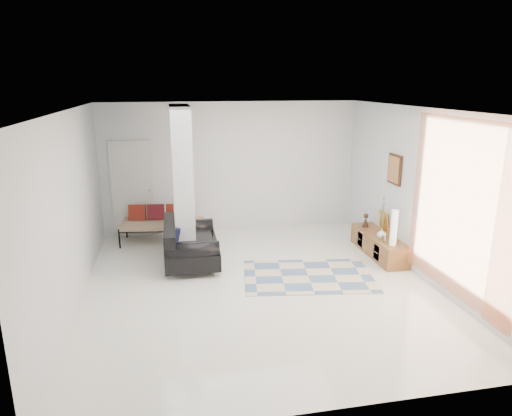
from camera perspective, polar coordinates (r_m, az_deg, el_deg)
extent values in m
plane|color=white|center=(7.50, 0.31, -9.66)|extent=(6.00, 6.00, 0.00)
plane|color=white|center=(6.81, 0.35, 12.21)|extent=(6.00, 6.00, 0.00)
plane|color=silver|center=(9.92, -3.13, 5.06)|extent=(6.00, 0.00, 6.00)
plane|color=silver|center=(4.29, 8.41, -9.32)|extent=(6.00, 0.00, 6.00)
plane|color=silver|center=(7.04, -22.20, -0.42)|extent=(0.00, 6.00, 6.00)
plane|color=silver|center=(8.02, 19.97, 1.65)|extent=(0.00, 6.00, 6.00)
cube|color=silver|center=(8.45, -9.19, 3.06)|extent=(0.35, 1.20, 2.80)
cube|color=silver|center=(9.89, -15.21, 2.25)|extent=(0.85, 0.06, 2.04)
plane|color=#D66638|center=(7.04, 24.17, -0.21)|extent=(0.00, 2.55, 2.55)
cube|color=#3A1E10|center=(8.72, 16.95, 4.64)|extent=(0.04, 0.45, 0.55)
cube|color=brown|center=(9.00, 15.11, -4.47)|extent=(0.45, 1.63, 0.40)
cube|color=#3A1E10|center=(8.61, 14.86, -5.39)|extent=(0.02, 0.22, 0.28)
cube|color=#3A1E10|center=(9.22, 12.92, -3.84)|extent=(0.02, 0.22, 0.28)
cube|color=#F2A747|center=(9.15, 15.68, -1.55)|extent=(0.09, 0.32, 0.40)
cube|color=silver|center=(8.57, 15.68, -3.69)|extent=(0.04, 0.10, 0.12)
cylinder|color=silver|center=(7.86, -10.52, -8.33)|extent=(0.05, 0.05, 0.10)
cylinder|color=silver|center=(9.08, -10.49, -5.01)|extent=(0.05, 0.05, 0.10)
cylinder|color=silver|center=(7.88, -5.13, -8.06)|extent=(0.05, 0.05, 0.10)
cylinder|color=silver|center=(9.10, -5.85, -4.79)|extent=(0.05, 0.05, 0.10)
cube|color=black|center=(8.40, -8.06, -5.17)|extent=(0.97, 1.58, 0.30)
cube|color=black|center=(8.29, -10.69, -3.15)|extent=(0.23, 1.56, 0.36)
cylinder|color=black|center=(7.70, -7.94, -5.27)|extent=(0.89, 0.30, 0.28)
cylinder|color=black|center=(8.94, -8.27, -2.32)|extent=(0.89, 0.30, 0.28)
cube|color=black|center=(8.28, -9.86, -2.98)|extent=(0.15, 0.57, 0.31)
cylinder|color=black|center=(9.42, -16.70, -3.70)|extent=(0.04, 0.04, 0.40)
cylinder|color=black|center=(9.20, -6.76, -3.60)|extent=(0.04, 0.04, 0.40)
cylinder|color=black|center=(10.04, -15.91, -2.46)|extent=(0.04, 0.04, 0.40)
cylinder|color=black|center=(9.83, -6.60, -2.33)|extent=(0.04, 0.04, 0.40)
cube|color=#C4B38F|center=(9.53, -11.60, -1.99)|extent=(1.72, 0.88, 0.12)
cube|color=maroon|center=(9.70, -14.65, -0.53)|extent=(0.36, 0.20, 0.33)
cube|color=#5B161D|center=(9.63, -12.40, -0.49)|extent=(0.36, 0.20, 0.33)
cube|color=maroon|center=(9.59, -10.14, -0.44)|extent=(0.36, 0.20, 0.33)
cube|color=beige|center=(7.89, 6.51, -8.42)|extent=(2.35, 1.75, 0.01)
cylinder|color=silver|center=(8.37, 16.86, -2.37)|extent=(0.12, 0.12, 0.64)
imported|color=white|center=(8.75, 15.41, -3.09)|extent=(0.19, 0.19, 0.17)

